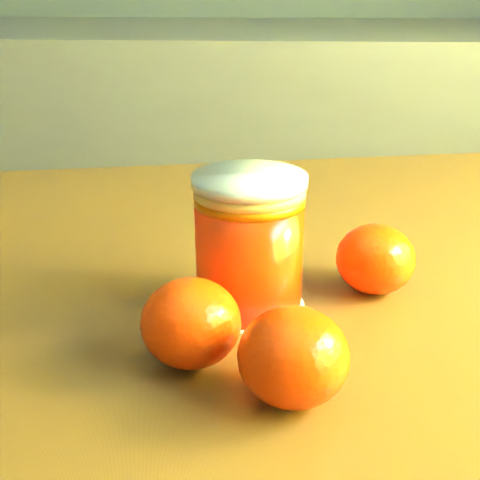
{
  "coord_description": "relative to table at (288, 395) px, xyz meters",
  "views": [
    {
      "loc": [
        0.75,
        -0.2,
        1.04
      ],
      "look_at": [
        0.73,
        0.26,
        0.85
      ],
      "focal_mm": 50.0,
      "sensor_mm": 36.0,
      "label": 1
    }
  ],
  "objects": [
    {
      "name": "table",
      "position": [
        0.0,
        0.0,
        0.0
      ],
      "size": [
        1.19,
        0.94,
        0.8
      ],
      "rotation": [
        0.0,
        0.0,
        0.19
      ],
      "color": "brown",
      "rests_on": "ground"
    },
    {
      "name": "juice_glass",
      "position": [
        -0.03,
        -0.03,
        0.15
      ],
      "size": [
        0.08,
        0.08,
        0.1
      ],
      "rotation": [
        0.0,
        0.0,
        0.16
      ],
      "color": "red",
      "rests_on": "table"
    },
    {
      "name": "orange_front",
      "position": [
        -0.07,
        -0.11,
        0.13
      ],
      "size": [
        0.07,
        0.07,
        0.06
      ],
      "primitive_type": "ellipsoid",
      "rotation": [
        0.0,
        0.0,
        0.12
      ],
      "color": "#FF3705",
      "rests_on": "table"
    },
    {
      "name": "orange_back",
      "position": [
        0.07,
        0.0,
        0.13
      ],
      "size": [
        0.07,
        0.07,
        0.05
      ],
      "primitive_type": "ellipsoid",
      "rotation": [
        0.0,
        0.0,
        -0.09
      ],
      "color": "#FF3705",
      "rests_on": "table"
    },
    {
      "name": "orange_extra",
      "position": [
        -0.0,
        -0.15,
        0.13
      ],
      "size": [
        0.08,
        0.08,
        0.06
      ],
      "primitive_type": "ellipsoid",
      "rotation": [
        0.0,
        0.0,
        0.25
      ],
      "color": "#FF3705",
      "rests_on": "table"
    }
  ]
}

